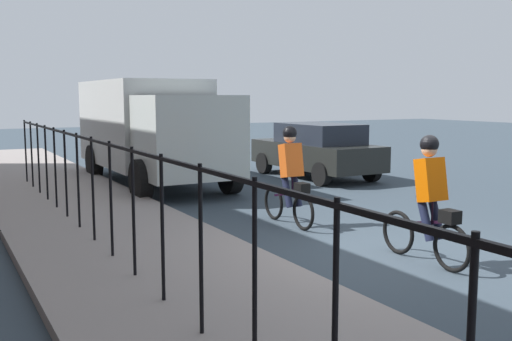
# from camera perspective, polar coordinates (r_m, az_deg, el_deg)

# --- Properties ---
(ground_plane) EXTENTS (80.00, 80.00, 0.00)m
(ground_plane) POSITION_cam_1_polar(r_m,az_deg,el_deg) (9.03, 13.32, -8.08)
(ground_plane) COLOR #35424C
(lane_line_centre) EXTENTS (36.00, 0.12, 0.01)m
(lane_line_centre) POSITION_cam_1_polar(r_m,az_deg,el_deg) (10.15, 20.07, -6.62)
(lane_line_centre) COLOR yellow
(lane_line_centre) RESTS_ON ground
(sidewalk) EXTENTS (40.00, 3.20, 0.15)m
(sidewalk) POSITION_cam_1_polar(r_m,az_deg,el_deg) (7.26, -7.39, -11.13)
(sidewalk) COLOR gray
(sidewalk) RESTS_ON ground
(iron_fence) EXTENTS (17.50, 0.04, 1.60)m
(iron_fence) POSITION_cam_1_polar(r_m,az_deg,el_deg) (7.79, -12.98, -1.23)
(iron_fence) COLOR black
(iron_fence) RESTS_ON sidewalk
(cyclist_lead) EXTENTS (1.71, 0.36, 1.83)m
(cyclist_lead) POSITION_cam_1_polar(r_m,az_deg,el_deg) (10.67, 3.35, -0.57)
(cyclist_lead) COLOR black
(cyclist_lead) RESTS_ON ground
(cyclist_follow) EXTENTS (1.71, 0.36, 1.83)m
(cyclist_follow) POSITION_cam_1_polar(r_m,az_deg,el_deg) (8.55, 16.43, -2.79)
(cyclist_follow) COLOR black
(cyclist_follow) RESTS_ON ground
(patrol_sedan) EXTENTS (4.42, 1.97, 1.58)m
(patrol_sedan) POSITION_cam_1_polar(r_m,az_deg,el_deg) (17.14, 5.87, 2.05)
(patrol_sedan) COLOR black
(patrol_sedan) RESTS_ON ground
(box_truck_background) EXTENTS (6.72, 2.55, 2.78)m
(box_truck_background) POSITION_cam_1_polar(r_m,az_deg,el_deg) (16.05, -10.11, 4.22)
(box_truck_background) COLOR #B5BAB9
(box_truck_background) RESTS_ON ground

